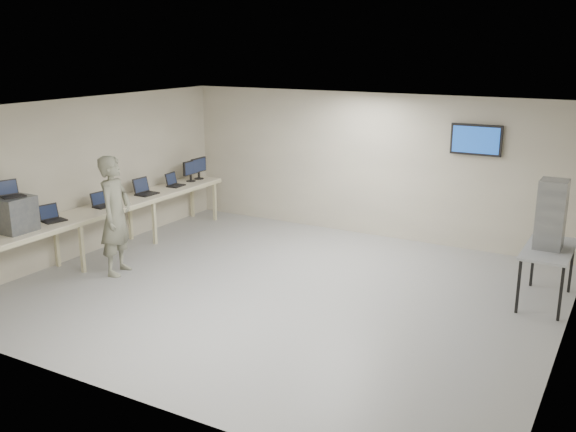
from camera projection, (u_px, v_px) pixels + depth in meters
The scene contains 13 objects.
room at pixel (285, 202), 9.58m from camera, with size 8.01×7.01×2.81m.
workbench at pixel (107, 210), 11.40m from camera, with size 0.76×6.00×0.90m.
equipment_box at pixel (15, 214), 9.80m from camera, with size 0.46×0.52×0.54m, color slate.
laptop_on_box at pixel (11, 192), 9.74m from camera, with size 0.36×0.38×0.25m.
laptop_0 at pixel (52, 217), 10.43m from camera, with size 0.36×0.40×0.27m.
laptop_1 at pixel (101, 203), 11.35m from camera, with size 0.30×0.35×0.26m.
laptop_2 at pixel (144, 190), 12.27m from camera, with size 0.35×0.42×0.31m.
laptop_3 at pixel (174, 183), 12.98m from camera, with size 0.30×0.36×0.27m.
monitor_near at pixel (191, 169), 13.37m from camera, with size 0.20×0.44×0.44m.
monitor_far at pixel (199, 166), 13.61m from camera, with size 0.20×0.46×0.45m.
soldier at pixel (116, 216), 10.44m from camera, with size 0.72×0.47×1.97m, color slate.
side_table at pixel (549, 253), 9.28m from camera, with size 0.66×1.40×0.84m.
storage_bins at pixel (551, 214), 9.14m from camera, with size 0.38×0.42×1.00m.
Camera 1 is at (4.63, -8.03, 3.70)m, focal length 40.00 mm.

